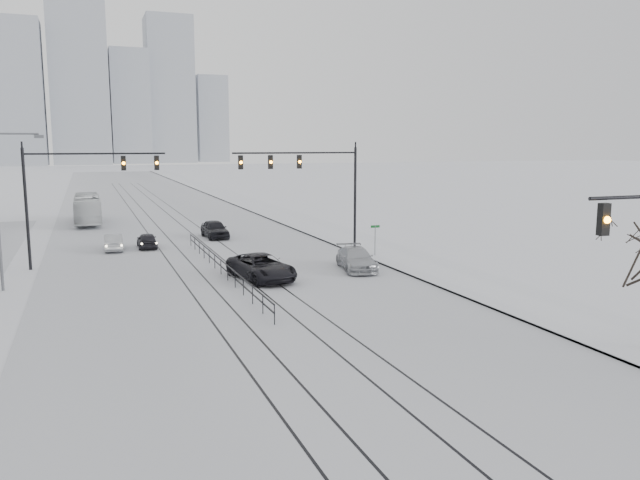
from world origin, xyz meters
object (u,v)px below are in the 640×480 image
(sedan_sb_outer, at_px, (114,242))
(box_truck, at_px, (87,209))
(sedan_sb_inner, at_px, (147,241))
(sedan_nb_right, at_px, (356,259))
(sedan_nb_front, at_px, (261,267))
(sedan_nb_far, at_px, (215,229))

(sedan_sb_outer, bearing_deg, box_truck, -82.67)
(sedan_sb_outer, xyz_separation_m, box_truck, (-1.77, 18.42, 0.88))
(sedan_sb_inner, distance_m, sedan_nb_right, 18.39)
(sedan_sb_outer, distance_m, box_truck, 18.52)
(sedan_nb_front, relative_size, box_truck, 0.51)
(sedan_sb_inner, distance_m, box_truck, 18.72)
(sedan_sb_outer, distance_m, sedan_nb_far, 9.48)
(sedan_sb_outer, xyz_separation_m, sedan_nb_far, (8.69, 3.80, 0.14))
(sedan_nb_front, relative_size, sedan_nb_right, 1.13)
(sedan_sb_inner, relative_size, sedan_nb_right, 0.73)
(sedan_sb_inner, xyz_separation_m, sedan_nb_front, (5.44, -14.61, 0.16))
(sedan_sb_inner, distance_m, sedan_nb_front, 15.59)
(sedan_sb_outer, xyz_separation_m, sedan_nb_right, (14.66, -13.62, 0.08))
(sedan_sb_outer, height_order, sedan_nb_front, sedan_nb_front)
(sedan_sb_inner, relative_size, sedan_nb_front, 0.64)
(sedan_nb_right, bearing_deg, sedan_nb_front, -163.00)
(sedan_sb_inner, distance_m, sedan_sb_outer, 2.56)
(sedan_nb_right, bearing_deg, sedan_sb_outer, 147.52)
(box_truck, bearing_deg, sedan_nb_front, 106.58)
(sedan_sb_outer, distance_m, sedan_nb_front, 16.46)
(sedan_sb_inner, bearing_deg, sedan_nb_far, -148.94)
(sedan_nb_right, xyz_separation_m, box_truck, (-16.43, 32.04, 0.80))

